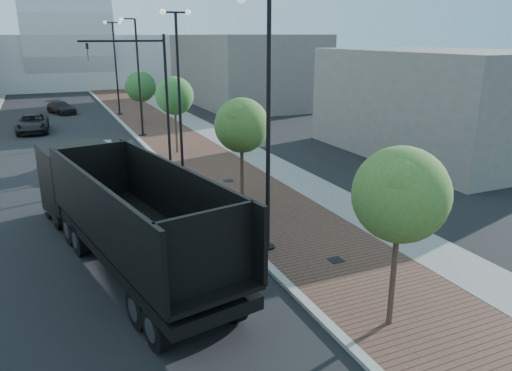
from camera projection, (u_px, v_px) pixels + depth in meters
name	position (u px, v px, depth m)	size (l,w,h in m)	color
sidewalk	(161.00, 122.00, 45.99)	(7.00, 140.00, 0.12)	#4C2D23
concrete_strip	(189.00, 120.00, 47.03)	(2.40, 140.00, 0.13)	slate
curb	(124.00, 124.00, 44.64)	(0.30, 140.00, 0.14)	gray
dump_truck	(104.00, 205.00, 18.84)	(5.40, 14.18, 3.84)	black
white_sedan	(98.00, 156.00, 29.88)	(1.72, 4.93, 1.62)	silver
dark_car_mid	(32.00, 123.00, 41.28)	(2.48, 5.38, 1.50)	black
dark_car_far	(61.00, 108.00, 51.18)	(1.75, 4.31, 1.25)	black
pedestrian	(241.00, 141.00, 33.66)	(0.68, 0.45, 1.86)	black
streetlight_1	(265.00, 140.00, 17.34)	(1.44, 0.56, 9.21)	black
streetlight_2	(179.00, 92.00, 27.73)	(1.72, 0.56, 9.28)	black
streetlight_3	(138.00, 83.00, 38.32)	(1.44, 0.56, 9.21)	black
streetlight_4	(116.00, 68.00, 48.71)	(1.72, 0.56, 9.28)	black
traffic_mast	(152.00, 85.00, 29.96)	(5.09, 0.20, 8.00)	black
tree_0	(401.00, 195.00, 12.68)	(2.58, 2.56, 5.23)	#382619
tree_1	(242.00, 125.00, 22.29)	(2.54, 2.52, 5.23)	#382619
tree_2	(175.00, 96.00, 32.77)	(2.59, 2.57, 5.30)	#382619
tree_3	(141.00, 87.00, 43.39)	(2.71, 2.71, 4.90)	#382619
convention_center	(65.00, 47.00, 81.44)	(50.00, 30.00, 50.00)	#AEB4B9
commercial_block_ne	(243.00, 69.00, 58.38)	(12.00, 22.00, 8.00)	#625C58
commercial_block_e	(437.00, 103.00, 33.08)	(10.00, 16.00, 7.00)	#655F5B
utility_cover_1	(336.00, 260.00, 17.57)	(0.50, 0.50, 0.02)	black
utility_cover_2	(229.00, 181.00, 27.19)	(0.50, 0.50, 0.02)	black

